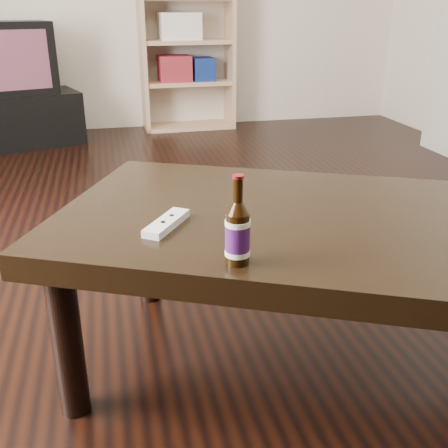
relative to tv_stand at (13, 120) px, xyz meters
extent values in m
cube|color=black|center=(0.94, -2.52, -0.21)|extent=(5.00, 6.00, 0.01)
cube|color=black|center=(0.00, 0.00, 0.00)|extent=(1.11, 0.79, 0.40)
cube|color=black|center=(0.00, 0.00, 0.46)|extent=(0.80, 0.63, 0.52)
cube|color=#B9421E|center=(0.07, -0.21, 0.46)|extent=(0.55, 0.18, 0.42)
cube|color=tan|center=(1.07, 0.34, 0.54)|extent=(0.04, 0.37, 1.48)
cube|color=tan|center=(1.83, 0.36, 0.54)|extent=(0.04, 0.37, 1.48)
cube|color=tan|center=(1.45, 0.35, -0.18)|extent=(0.81, 0.39, 0.03)
cube|color=tan|center=(1.44, 0.52, 0.54)|extent=(0.80, 0.06, 1.48)
cube|color=tan|center=(1.45, 0.35, 0.20)|extent=(0.74, 0.35, 0.03)
cube|color=tan|center=(1.45, 0.35, 0.54)|extent=(0.74, 0.35, 0.03)
cube|color=maroon|center=(1.33, 0.33, 0.32)|extent=(0.28, 0.24, 0.22)
cube|color=navy|center=(1.58, 0.33, 0.31)|extent=(0.19, 0.23, 0.19)
cube|color=white|center=(1.39, 0.33, 0.67)|extent=(0.35, 0.24, 0.22)
cube|color=black|center=(1.22, -3.12, 0.28)|extent=(1.57, 1.29, 0.07)
cylinder|color=black|center=(0.56, -3.15, 0.02)|extent=(0.11, 0.11, 0.44)
cylinder|color=black|center=(0.82, -2.60, 0.02)|extent=(0.11, 0.11, 0.44)
cylinder|color=black|center=(0.96, -3.36, 0.37)|extent=(0.06, 0.06, 0.12)
cylinder|color=#3F1355|center=(0.96, -3.36, 0.37)|extent=(0.07, 0.07, 0.07)
cylinder|color=#F9F3CE|center=(0.96, -3.36, 0.41)|extent=(0.07, 0.07, 0.01)
cylinder|color=#F9F3CE|center=(0.96, -3.36, 0.33)|extent=(0.07, 0.07, 0.01)
cone|color=black|center=(0.96, -3.36, 0.44)|extent=(0.06, 0.06, 0.03)
cylinder|color=black|center=(0.96, -3.36, 0.48)|extent=(0.03, 0.03, 0.05)
cylinder|color=maroon|center=(0.96, -3.36, 0.51)|extent=(0.03, 0.03, 0.01)
cube|color=silver|center=(0.84, -3.12, 0.32)|extent=(0.14, 0.17, 0.02)
cylinder|color=black|center=(0.85, -3.09, 0.33)|extent=(0.02, 0.02, 0.00)
cylinder|color=black|center=(0.82, -3.13, 0.33)|extent=(0.02, 0.02, 0.00)
camera|label=1|loc=(0.70, -4.35, 0.84)|focal=42.00mm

